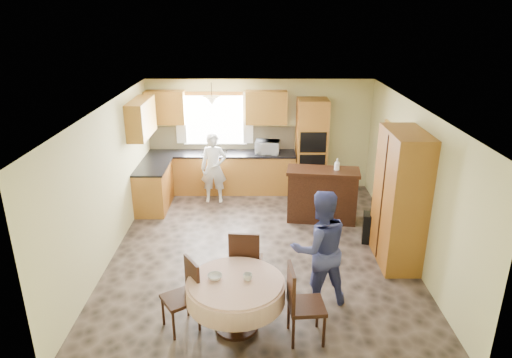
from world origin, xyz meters
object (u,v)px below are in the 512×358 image
Objects in this scene: sideboard at (322,197)px; person_dining at (320,248)px; cupboard at (400,199)px; chair_left at (185,291)px; oven_tower at (311,147)px; chair_back at (245,259)px; person_sink at (214,168)px; chair_right at (300,300)px; dining_table at (236,292)px.

person_dining is (-0.41, -2.68, 0.36)m from sideboard.
cupboard is 2.32× the size of chair_left.
chair_back is at bearing -108.97° from oven_tower.
sideboard is 0.91× the size of person_sink.
chair_back is 1.08m from person_dining.
oven_tower reaches higher than chair_right.
dining_table is at bearing -107.26° from oven_tower.
sideboard is at bearing -87.57° from oven_tower.
person_dining is (1.03, -0.16, 0.27)m from chair_back.
person_sink is (-0.64, 4.21, 0.20)m from dining_table.
person_sink is at bearing 147.30° from chair_left.
dining_table is (-2.55, -1.73, -0.54)m from cupboard.
cupboard is 3.13m from dining_table.
oven_tower is 3.22m from cupboard.
person_sink is (-2.12, -0.56, -0.31)m from oven_tower.
oven_tower reaches higher than dining_table.
oven_tower reaches higher than person_sink.
dining_table is at bearing 13.86° from person_dining.
dining_table is at bearing -145.81° from cupboard.
dining_table is 1.33× the size of chair_left.
sideboard is 3.62m from dining_table.
chair_back is (0.10, 0.76, 0.02)m from dining_table.
dining_table is 1.20× the size of chair_back.
dining_table is 0.83m from chair_right.
person_sink is (-1.44, 4.40, 0.19)m from chair_right.
oven_tower is 2.02× the size of chair_back.
person_sink is at bearing -165.24° from oven_tower.
cupboard reaches higher than person_dining.
dining_table is 0.66m from chair_left.
cupboard is 4.05m from person_sink.
chair_back reaches higher than chair_left.
person_sink is at bearing 142.18° from cupboard.
chair_back is at bearing 82.24° from dining_table.
cupboard is 2.16× the size of chair_right.
dining_table is 1.24× the size of chair_right.
dining_table is (-1.48, -4.77, -0.50)m from oven_tower.
oven_tower is at bearing 100.12° from sideboard.
person_dining is (0.33, 0.79, 0.29)m from chair_right.
dining_table is 0.74× the size of person_dining.
person_dining is (1.77, -3.62, 0.10)m from person_sink.
oven_tower is 5.02m from dining_table.
chair_left is (-0.65, 0.05, -0.03)m from dining_table.
chair_back is at bearing -158.28° from cupboard.
chair_left is 0.56× the size of person_dining.
chair_left is at bearing 3.07° from person_dining.
cupboard is 2.10× the size of chair_back.
chair_back is 1.03× the size of chair_right.
oven_tower is 1.60m from sideboard.
dining_table is at bearing -81.50° from person_sink.
oven_tower is 1.68× the size of dining_table.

